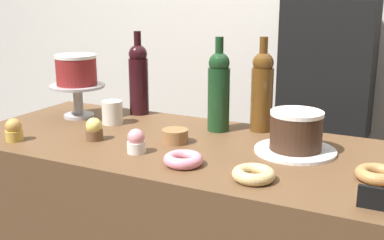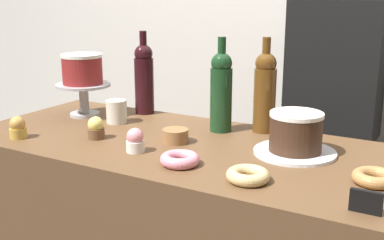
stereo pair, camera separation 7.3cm
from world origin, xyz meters
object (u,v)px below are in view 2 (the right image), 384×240
object	(u,v)px
cupcake_lemon	(96,128)
donut_maple	(375,178)
chocolate_round_cake	(296,132)
wine_bottle_dark_red	(144,77)
price_sign_chalkboard	(366,202)
barista_figure	(330,138)
wine_bottle_amber	(265,91)
cupcake_caramel	(18,128)
donut_pink	(180,159)
white_layer_cake	(82,69)
cake_stand_pedestal	(84,94)
coffee_cup_ceramic	(116,111)
wine_bottle_green	(221,90)
donut_glazed	(248,175)
cupcake_strawberry	(135,141)
cookie_stack	(175,136)

from	to	relation	value
cupcake_lemon	donut_maple	size ratio (longest dim) A/B	0.66
chocolate_round_cake	wine_bottle_dark_red	size ratio (longest dim) A/B	0.49
price_sign_chalkboard	barista_figure	xyz separation A→B (m)	(-0.30, 0.93, -0.15)
wine_bottle_amber	cupcake_caramel	distance (m)	0.84
donut_pink	barista_figure	world-z (taller)	barista_figure
white_layer_cake	donut_pink	size ratio (longest dim) A/B	1.39
cake_stand_pedestal	coffee_cup_ceramic	world-z (taller)	cake_stand_pedestal
white_layer_cake	donut_pink	distance (m)	0.70
barista_figure	white_layer_cake	bearing A→B (deg)	-145.28
cupcake_caramel	price_sign_chalkboard	bearing A→B (deg)	-1.11
wine_bottle_green	barista_figure	world-z (taller)	barista_figure
cake_stand_pedestal	wine_bottle_dark_red	world-z (taller)	wine_bottle_dark_red
wine_bottle_amber	donut_pink	world-z (taller)	wine_bottle_amber
cake_stand_pedestal	donut_glazed	xyz separation A→B (m)	(0.82, -0.32, -0.07)
wine_bottle_dark_red	white_layer_cake	bearing A→B (deg)	-139.76
cake_stand_pedestal	white_layer_cake	size ratio (longest dim) A/B	1.35
cupcake_lemon	cupcake_strawberry	xyz separation A→B (m)	(0.19, -0.05, 0.00)
wine_bottle_amber	cupcake_strawberry	distance (m)	0.49
white_layer_cake	donut_glazed	xyz separation A→B (m)	(0.82, -0.32, -0.17)
wine_bottle_green	cupcake_strawberry	distance (m)	0.37
cupcake_caramel	cupcake_lemon	size ratio (longest dim) A/B	1.00
chocolate_round_cake	wine_bottle_dark_red	bearing A→B (deg)	163.78
cupcake_caramel	wine_bottle_amber	bearing A→B (deg)	34.86
donut_glazed	coffee_cup_ceramic	world-z (taller)	coffee_cup_ceramic
donut_maple	cookie_stack	xyz separation A→B (m)	(-0.62, 0.05, 0.01)
wine_bottle_amber	cookie_stack	xyz separation A→B (m)	(-0.20, -0.26, -0.12)
donut_pink	barista_figure	distance (m)	0.90
cupcake_lemon	cookie_stack	world-z (taller)	cupcake_lemon
donut_maple	cookie_stack	distance (m)	0.62
white_layer_cake	wine_bottle_dark_red	size ratio (longest dim) A/B	0.48
cake_stand_pedestal	chocolate_round_cake	world-z (taller)	same
wine_bottle_dark_red	wine_bottle_green	xyz separation A→B (m)	(0.38, -0.08, 0.00)
wine_bottle_green	cookie_stack	xyz separation A→B (m)	(-0.07, -0.19, -0.12)
donut_pink	donut_maple	size ratio (longest dim) A/B	1.00
cake_stand_pedestal	wine_bottle_amber	distance (m)	0.71
wine_bottle_dark_red	cupcake_lemon	xyz separation A→B (m)	(0.06, -0.37, -0.11)
cake_stand_pedestal	barista_figure	xyz separation A→B (m)	(0.82, 0.57, -0.21)
white_layer_cake	cookie_stack	xyz separation A→B (m)	(0.49, -0.12, -0.16)
wine_bottle_amber	cupcake_caramel	bearing A→B (deg)	-145.14
cupcake_strawberry	donut_glazed	size ratio (longest dim) A/B	0.66
chocolate_round_cake	donut_pink	size ratio (longest dim) A/B	1.41
cupcake_strawberry	coffee_cup_ceramic	world-z (taller)	coffee_cup_ceramic
barista_figure	price_sign_chalkboard	bearing A→B (deg)	-72.30
white_layer_cake	cupcake_caramel	size ratio (longest dim) A/B	2.09
wine_bottle_green	barista_figure	bearing A→B (deg)	62.01
price_sign_chalkboard	coffee_cup_ceramic	distance (m)	1.00
coffee_cup_ceramic	cupcake_strawberry	bearing A→B (deg)	-42.97
wine_bottle_green	donut_maple	world-z (taller)	wine_bottle_green
wine_bottle_green	cupcake_caramel	xyz separation A→B (m)	(-0.55, -0.41, -0.11)
cupcake_strawberry	price_sign_chalkboard	world-z (taller)	cupcake_strawberry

